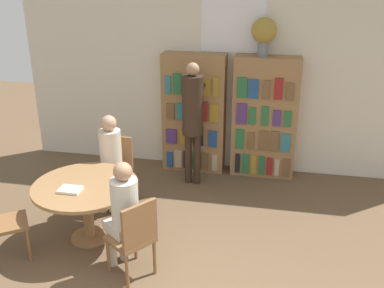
{
  "coord_description": "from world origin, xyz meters",
  "views": [
    {
      "loc": [
        0.68,
        -2.63,
        3.04
      ],
      "look_at": [
        -0.25,
        2.1,
        1.05
      ],
      "focal_mm": 42.0,
      "sensor_mm": 36.0,
      "label": 1
    }
  ],
  "objects": [
    {
      "name": "chair_left_side",
      "position": [
        -1.34,
        2.45,
        0.5
      ],
      "size": [
        0.4,
        0.4,
        0.89
      ],
      "rotation": [
        0.0,
        0.0,
        -3.15
      ],
      "color": "brown",
      "rests_on": "ground_plane"
    },
    {
      "name": "seated_reader_left",
      "position": [
        -1.35,
        2.28,
        0.72
      ],
      "size": [
        0.28,
        0.38,
        1.26
      ],
      "rotation": [
        0.0,
        0.0,
        -3.15
      ],
      "color": "beige",
      "rests_on": "ground_plane"
    },
    {
      "name": "reading_table",
      "position": [
        -1.36,
        1.52,
        0.59
      ],
      "size": [
        1.18,
        1.18,
        0.71
      ],
      "color": "olive",
      "rests_on": "ground_plane"
    },
    {
      "name": "librarian_standing",
      "position": [
        -0.45,
        3.16,
        1.08
      ],
      "size": [
        0.29,
        0.56,
        1.78
      ],
      "color": "#332319",
      "rests_on": "ground_plane"
    },
    {
      "name": "flower_vase",
      "position": [
        0.44,
        3.66,
        2.12
      ],
      "size": [
        0.35,
        0.35,
        0.53
      ],
      "color": "slate",
      "rests_on": "bookshelf_right"
    },
    {
      "name": "chair_far_side",
      "position": [
        -0.61,
        0.97,
        0.5
      ],
      "size": [
        0.56,
        0.56,
        0.89
      ],
      "rotation": [
        0.0,
        0.0,
        0.93
      ],
      "color": "brown",
      "rests_on": "ground_plane"
    },
    {
      "name": "seated_reader_right",
      "position": [
        -0.75,
        1.07,
        0.71
      ],
      "size": [
        0.42,
        0.41,
        1.25
      ],
      "rotation": [
        0.0,
        0.0,
        0.93
      ],
      "color": "beige",
      "rests_on": "ground_plane"
    },
    {
      "name": "open_book_on_table",
      "position": [
        -1.45,
        1.35,
        0.72
      ],
      "size": [
        0.24,
        0.18,
        0.03
      ],
      "color": "silver",
      "rests_on": "reading_table"
    },
    {
      "name": "wall_back",
      "position": [
        0.0,
        3.85,
        1.51
      ],
      "size": [
        6.4,
        0.07,
        3.0
      ],
      "color": "beige",
      "rests_on": "ground_plane"
    },
    {
      "name": "bookshelf_left",
      "position": [
        -0.53,
        3.66,
        0.89
      ],
      "size": [
        0.93,
        0.34,
        1.79
      ],
      "color": "olive",
      "rests_on": "ground_plane"
    },
    {
      "name": "bookshelf_right",
      "position": [
        0.52,
        3.66,
        0.89
      ],
      "size": [
        0.93,
        0.34,
        1.79
      ],
      "color": "olive",
      "rests_on": "ground_plane"
    }
  ]
}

